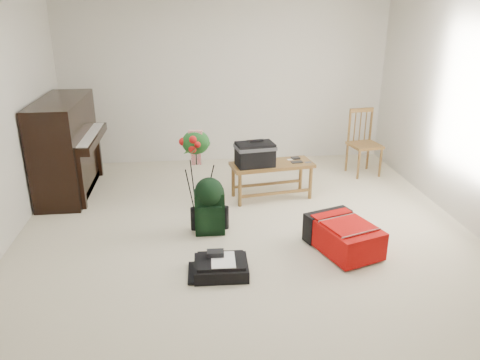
{
  "coord_description": "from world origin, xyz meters",
  "views": [
    {
      "loc": [
        -0.57,
        -4.48,
        2.4
      ],
      "look_at": [
        -0.04,
        0.35,
        0.54
      ],
      "focal_mm": 35.0,
      "sensor_mm": 36.0,
      "label": 1
    }
  ],
  "objects": [
    {
      "name": "piano",
      "position": [
        -2.19,
        1.6,
        0.6
      ],
      "size": [
        0.71,
        1.5,
        1.25
      ],
      "color": "black",
      "rests_on": "floor"
    },
    {
      "name": "floor",
      "position": [
        0.0,
        0.0,
        0.0
      ],
      "size": [
        5.0,
        5.5,
        0.01
      ],
      "primitive_type": "cube",
      "color": "#C0B39B",
      "rests_on": "ground"
    },
    {
      "name": "bench",
      "position": [
        0.29,
        1.07,
        0.57
      ],
      "size": [
        1.1,
        0.57,
        0.81
      ],
      "rotation": [
        0.0,
        0.0,
        0.15
      ],
      "color": "brown",
      "rests_on": "floor"
    },
    {
      "name": "black_duffel",
      "position": [
        -0.33,
        -0.68,
        0.08
      ],
      "size": [
        0.51,
        0.42,
        0.21
      ],
      "rotation": [
        0.0,
        0.0,
        -0.03
      ],
      "color": "black",
      "rests_on": "floor"
    },
    {
      "name": "green_backpack",
      "position": [
        -0.39,
        0.18,
        0.35
      ],
      "size": [
        0.33,
        0.31,
        0.64
      ],
      "rotation": [
        0.0,
        0.0,
        -0.01
      ],
      "color": "black",
      "rests_on": "floor"
    },
    {
      "name": "wall_back",
      "position": [
        0.0,
        2.75,
        1.25
      ],
      "size": [
        5.0,
        0.04,
        2.5
      ],
      "primitive_type": "cube",
      "color": "beige",
      "rests_on": "floor"
    },
    {
      "name": "flower_stand",
      "position": [
        -0.52,
        0.25,
        0.58
      ],
      "size": [
        0.43,
        0.43,
        1.19
      ],
      "rotation": [
        0.0,
        0.0,
        -0.16
      ],
      "color": "black",
      "rests_on": "floor"
    },
    {
      "name": "dining_chair",
      "position": [
        1.96,
        1.87,
        0.46
      ],
      "size": [
        0.48,
        0.48,
        0.95
      ],
      "rotation": [
        0.0,
        0.0,
        0.17
      ],
      "color": "brown",
      "rests_on": "floor"
    },
    {
      "name": "red_suitcase",
      "position": [
        0.94,
        -0.32,
        0.17
      ],
      "size": [
        0.71,
        0.88,
        0.32
      ],
      "rotation": [
        0.0,
        0.0,
        0.33
      ],
      "color": "#C10C08",
      "rests_on": "floor"
    }
  ]
}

